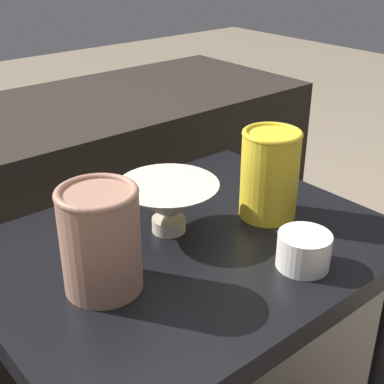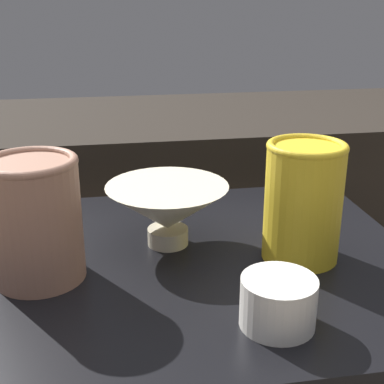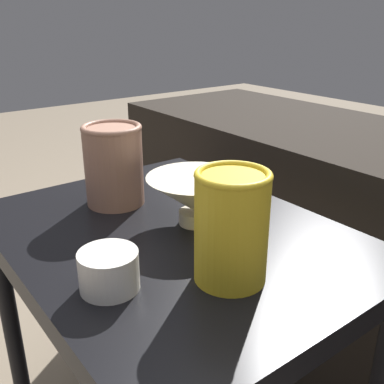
# 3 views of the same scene
# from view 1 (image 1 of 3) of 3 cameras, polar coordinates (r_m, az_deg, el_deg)

# --- Properties ---
(table) EXTENTS (0.68, 0.52, 0.55)m
(table) POSITION_cam_1_polar(r_m,az_deg,el_deg) (0.94, -0.43, -8.69)
(table) COLOR black
(table) RESTS_ON ground_plane
(couch_backdrop) EXTENTS (1.51, 0.50, 0.63)m
(couch_backdrop) POSITION_cam_1_polar(r_m,az_deg,el_deg) (1.47, -15.43, -3.78)
(couch_backdrop) COLOR black
(couch_backdrop) RESTS_ON ground_plane
(bowl) EXTENTS (0.17, 0.17, 0.09)m
(bowl) POSITION_cam_1_polar(r_m,az_deg,el_deg) (0.91, -2.39, -1.03)
(bowl) COLOR beige
(bowl) RESTS_ON table
(vase_textured_left) EXTENTS (0.12, 0.12, 0.16)m
(vase_textured_left) POSITION_cam_1_polar(r_m,az_deg,el_deg) (0.76, -9.74, -4.89)
(vase_textured_left) COLOR #996B56
(vase_textured_left) RESTS_ON table
(vase_colorful_right) EXTENTS (0.11, 0.11, 0.16)m
(vase_colorful_right) POSITION_cam_1_polar(r_m,az_deg,el_deg) (0.96, 8.29, 2.03)
(vase_colorful_right) COLOR gold
(vase_colorful_right) RESTS_ON table
(cup) EXTENTS (0.08, 0.08, 0.06)m
(cup) POSITION_cam_1_polar(r_m,az_deg,el_deg) (0.84, 11.82, -6.11)
(cup) COLOR silver
(cup) RESTS_ON table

